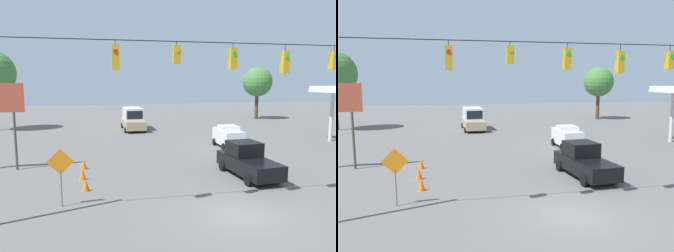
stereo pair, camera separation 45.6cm
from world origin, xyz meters
The scene contains 10 objects.
ground_plane centered at (0.00, 0.00, 0.00)m, with size 140.00×140.00×0.00m, color #605E5B.
overhead_signal_span centered at (0.02, -1.26, 5.47)m, with size 21.11×0.38×8.21m.
sedan_white_oncoming_far centered at (-5.40, -14.21, 1.03)m, with size 2.06×3.90×1.99m.
box_truck_tan_withflow_deep centered at (1.78, -26.86, 1.34)m, with size 2.60×6.40×2.69m.
pickup_truck_black_crossing_near centered at (-3.07, -5.61, 0.98)m, with size 2.48×5.31×2.12m.
traffic_cone_nearest centered at (6.87, -4.83, 0.35)m, with size 0.42×0.42×0.70m, color orange.
traffic_cone_second centered at (7.12, -7.00, 0.35)m, with size 0.42×0.42×0.70m, color orange.
traffic_cone_third centered at (7.12, -9.52, 0.35)m, with size 0.42×0.42×0.70m, color orange.
work_zone_sign centered at (7.93, -2.78, 1.99)m, with size 1.27×0.06×2.84m.
tree_horizon_left centered at (-18.46, -33.99, 5.76)m, with size 4.54×4.54×8.08m.
Camera 2 is at (5.78, 13.11, 6.01)m, focal length 35.00 mm.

